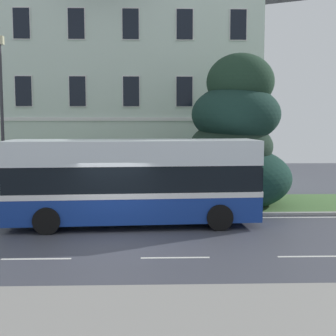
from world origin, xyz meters
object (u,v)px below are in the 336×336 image
evergreen_tree (236,144)px  street_lamp_post (2,112)px  single_decker_bus (134,181)px  georgian_townhouse (112,77)px

evergreen_tree → street_lamp_post: size_ratio=0.96×
evergreen_tree → single_decker_bus: 5.97m
georgian_townhouse → evergreen_tree: bearing=-51.8°
single_decker_bus → street_lamp_post: bearing=148.5°
evergreen_tree → single_decker_bus: evergreen_tree is taller
georgian_townhouse → single_decker_bus: 12.98m
georgian_townhouse → evergreen_tree: (6.36, -8.10, -3.80)m
georgian_townhouse → evergreen_tree: 10.97m
single_decker_bus → street_lamp_post: 7.15m
street_lamp_post → single_decker_bus: bearing=-28.0°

